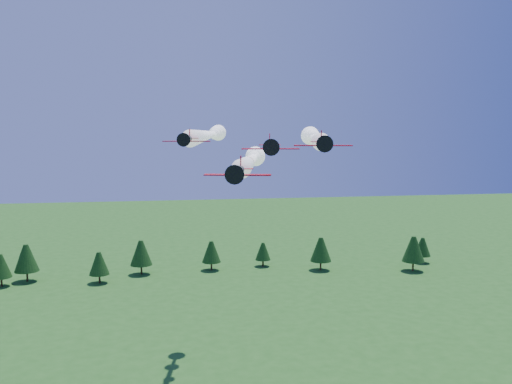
{
  "coord_description": "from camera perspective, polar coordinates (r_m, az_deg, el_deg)",
  "views": [
    {
      "loc": [
        -11.51,
        -76.2,
        49.66
      ],
      "look_at": [
        0.4,
        0.0,
        40.5
      ],
      "focal_mm": 40.0,
      "sensor_mm": 36.0,
      "label": 1
    }
  ],
  "objects": [
    {
      "name": "plane_lead",
      "position": [
        93.51,
        -0.4,
        3.29
      ],
      "size": [
        14.36,
        43.99,
        3.7
      ],
      "rotation": [
        0.0,
        0.0,
        -0.22
      ],
      "color": "black",
      "rests_on": "ground"
    },
    {
      "name": "plane_left",
      "position": [
        112.96,
        -4.71,
        5.73
      ],
      "size": [
        14.32,
        60.27,
        3.7
      ],
      "rotation": [
        0.0,
        0.0,
        -0.16
      ],
      "color": "black",
      "rests_on": "ground"
    },
    {
      "name": "plane_right",
      "position": [
        102.3,
        5.89,
        5.36
      ],
      "size": [
        14.09,
        44.06,
        3.7
      ],
      "rotation": [
        0.0,
        0.0,
        -0.21
      ],
      "color": "black",
      "rests_on": "ground"
    },
    {
      "name": "plane_slot",
      "position": [
        83.8,
        1.44,
        4.6
      ],
      "size": [
        8.57,
        9.36,
        2.99
      ],
      "rotation": [
        0.0,
        0.0,
        -0.15
      ],
      "color": "black",
      "rests_on": "ground"
    },
    {
      "name": "treeline",
      "position": [
        190.39,
        -5.64,
        -6.26
      ],
      "size": [
        172.32,
        20.76,
        11.95
      ],
      "color": "#382314",
      "rests_on": "ground"
    }
  ]
}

